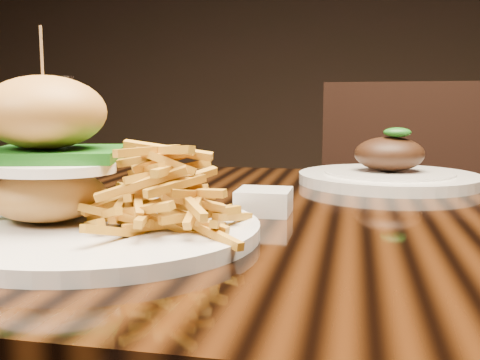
% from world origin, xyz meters
% --- Properties ---
extents(dining_table, '(1.60, 0.90, 0.75)m').
position_xyz_m(dining_table, '(0.00, 0.00, 0.67)').
color(dining_table, black).
rests_on(dining_table, ground).
extents(burger_plate, '(0.34, 0.33, 0.22)m').
position_xyz_m(burger_plate, '(-0.20, -0.20, 0.81)').
color(burger_plate, silver).
rests_on(burger_plate, dining_table).
extents(ramekin, '(0.08, 0.08, 0.03)m').
position_xyz_m(ramekin, '(-0.05, -0.04, 0.77)').
color(ramekin, silver).
rests_on(ramekin, dining_table).
extents(wine_glass, '(0.06, 0.06, 0.17)m').
position_xyz_m(wine_glass, '(-0.33, -0.08, 0.88)').
color(wine_glass, white).
rests_on(wine_glass, dining_table).
extents(water_tumbler, '(0.07, 0.07, 0.09)m').
position_xyz_m(water_tumbler, '(-0.47, 0.11, 0.79)').
color(water_tumbler, white).
rests_on(water_tumbler, dining_table).
extents(far_dish, '(0.31, 0.31, 0.10)m').
position_xyz_m(far_dish, '(0.12, 0.26, 0.77)').
color(far_dish, silver).
rests_on(far_dish, dining_table).
extents(chair_far, '(0.50, 0.51, 0.95)m').
position_xyz_m(chair_far, '(0.18, 0.89, 0.54)').
color(chair_far, black).
rests_on(chair_far, ground).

